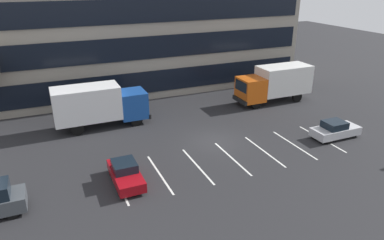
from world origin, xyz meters
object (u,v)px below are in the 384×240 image
box_truck_blue (99,104)px  sedan_maroon (125,173)px  sedan_silver (335,130)px  box_truck_orange (275,82)px

box_truck_blue → sedan_maroon: box_truck_blue is taller
sedan_silver → sedan_maroon: 17.46m
sedan_silver → sedan_maroon: sedan_silver is taller
box_truck_orange → sedan_silver: (-0.71, -9.48, -1.42)m
sedan_maroon → box_truck_orange: bearing=27.3°
sedan_maroon → box_truck_blue: bearing=89.0°
sedan_maroon → sedan_silver: bearing=-0.3°
box_truck_blue → sedan_silver: bearing=-30.1°
sedan_silver → sedan_maroon: (-17.46, 0.10, -0.01)m
box_truck_orange → sedan_silver: 9.61m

